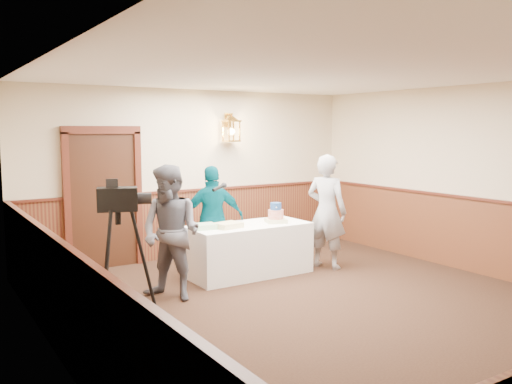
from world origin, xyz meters
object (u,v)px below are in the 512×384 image
Objects in this scene: assistant_p at (213,218)px; sheet_cake_green at (204,226)px; display_table at (249,250)px; interviewer at (171,233)px; sheet_cake_yellow at (228,225)px; tv_camera_rig at (120,274)px; tiered_cake at (276,215)px; baker at (327,211)px.

sheet_cake_green is at bearing 65.87° from assistant_p.
display_table is 0.83m from sheet_cake_green.
interviewer is at bearing -145.17° from sheet_cake_green.
sheet_cake_yellow reaches higher than sheet_cake_green.
tv_camera_rig is (-2.13, -2.01, -0.09)m from assistant_p.
assistant_p is (-0.75, 0.58, -0.07)m from tiered_cake.
assistant_p is (0.07, 0.58, 0.01)m from sheet_cake_yellow.
interviewer is at bearing -162.00° from display_table.
assistant_p is 1.01× the size of tv_camera_rig.
assistant_p is at bearing 98.91° from interviewer.
baker reaches higher than assistant_p.
display_table is 0.73m from assistant_p.
assistant_p reaches higher than display_table.
interviewer is at bearing 65.15° from tv_camera_rig.
baker is at bearing 37.46° from tv_camera_rig.
tiered_cake is at bearing -5.28° from sheet_cake_green.
sheet_cake_yellow is at bearing 78.40° from interviewer.
sheet_cake_yellow is 1.63m from baker.
display_table is 0.57m from sheet_cake_yellow.
tiered_cake is 1.16m from sheet_cake_green.
tv_camera_rig is (-3.67, -1.21, -0.17)m from baker.
baker is at bearing -16.28° from tiered_cake.
tv_camera_rig reaches higher than sheet_cake_yellow.
interviewer is at bearing -168.09° from tiered_cake.
baker reaches higher than display_table.
sheet_cake_yellow is 1.12m from interviewer.
sheet_cake_yellow is (-0.39, -0.07, 0.41)m from display_table.
tiered_cake is at bearing 158.46° from assistant_p.
tv_camera_rig is at bearing -138.27° from sheet_cake_green.
display_table is at bearing -2.75° from sheet_cake_green.
interviewer is 0.97× the size of baker.
interviewer reaches higher than display_table.
tv_camera_rig reaches higher than display_table.
interviewer is 2.66m from baker.
interviewer reaches higher than sheet_cake_yellow.
assistant_p is (0.40, 0.47, 0.01)m from sheet_cake_green.
assistant_p is 2.93m from tv_camera_rig.
tv_camera_rig is (-2.88, -1.44, -0.16)m from tiered_cake.
tiered_cake is at bearing -9.39° from display_table.
sheet_cake_green is 0.62m from assistant_p.
baker is (1.94, -0.34, 0.09)m from sheet_cake_green.
interviewer reaches higher than assistant_p.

